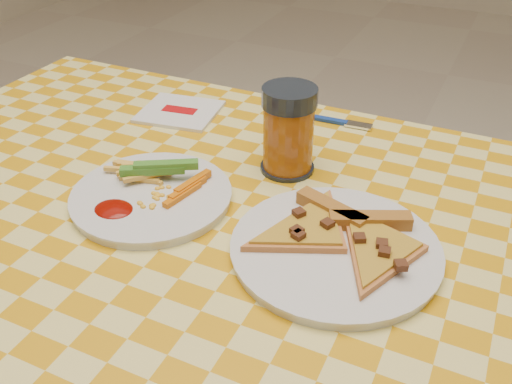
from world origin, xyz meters
TOP-DOWN VIEW (x-y plane):
  - table at (0.00, 0.00)m, footprint 1.28×0.88m
  - plate_left at (-0.12, 0.02)m, footprint 0.25×0.25m
  - plate_right at (0.16, 0.02)m, footprint 0.32×0.32m
  - fries_veggies at (-0.13, 0.04)m, footprint 0.17×0.16m
  - pizza_slices at (0.16, 0.04)m, footprint 0.29×0.24m
  - drink_glass at (0.02, 0.19)m, footprint 0.09×0.09m
  - napkin at (-0.24, 0.29)m, footprint 0.16×0.15m
  - fork at (0.03, 0.38)m, footprint 0.15×0.02m

SIDE VIEW (x-z plane):
  - table at x=0.00m, z-range 0.30..1.06m
  - napkin at x=-0.24m, z-range 0.76..0.76m
  - fork at x=0.03m, z-range 0.76..0.76m
  - plate_left at x=-0.12m, z-range 0.76..0.77m
  - plate_right at x=0.16m, z-range 0.76..0.77m
  - pizza_slices at x=0.16m, z-range 0.76..0.79m
  - fries_veggies at x=-0.13m, z-range 0.76..0.80m
  - drink_glass at x=0.02m, z-range 0.75..0.89m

